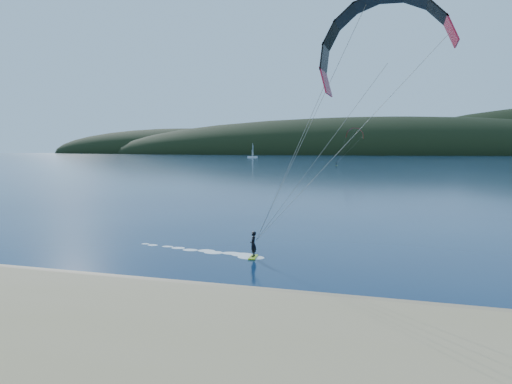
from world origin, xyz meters
TOP-DOWN VIEW (x-y plane):
  - ground at (0.00, 0.00)m, footprint 1800.00×1800.00m
  - wet_sand at (0.00, 4.50)m, footprint 220.00×2.50m
  - headland at (0.63, 745.28)m, footprint 1200.00×310.00m
  - kitesurfer_near at (9.26, 7.89)m, footprint 23.78×8.31m
  - kitesurfer_far at (-11.66, 204.10)m, footprint 13.27×6.57m
  - sailboat at (-122.48, 400.64)m, footprint 9.48×5.96m

SIDE VIEW (x-z plane):
  - ground at x=0.00m, z-range 0.00..0.00m
  - headland at x=0.63m, z-range -70.00..70.00m
  - wet_sand at x=0.00m, z-range 0.00..0.10m
  - sailboat at x=-122.48m, z-range -5.65..7.61m
  - kitesurfer_near at x=9.26m, z-range 3.84..19.80m
  - kitesurfer_far at x=-11.66m, z-range 5.22..21.31m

